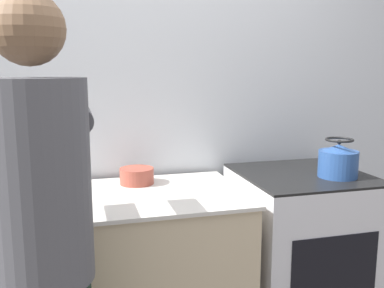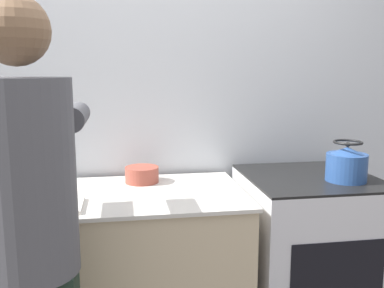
# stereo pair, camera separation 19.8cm
# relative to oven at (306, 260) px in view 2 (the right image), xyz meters

# --- Properties ---
(wall_back) EXTENTS (8.00, 0.05, 2.60)m
(wall_back) POSITION_rel_oven_xyz_m (-0.83, 0.40, 0.84)
(wall_back) COLOR silver
(wall_back) RESTS_ON ground_plane
(counter) EXTENTS (1.63, 0.68, 0.88)m
(counter) POSITION_rel_oven_xyz_m (-1.18, -0.00, -0.02)
(counter) COLOR #C6B28E
(counter) RESTS_ON ground_plane
(oven) EXTENTS (0.66, 0.67, 0.93)m
(oven) POSITION_rel_oven_xyz_m (0.00, 0.00, 0.00)
(oven) COLOR silver
(oven) RESTS_ON ground_plane
(person) EXTENTS (0.38, 0.61, 1.71)m
(person) POSITION_rel_oven_xyz_m (-1.28, -0.58, 0.47)
(person) COLOR black
(person) RESTS_ON ground_plane
(cutting_board) EXTENTS (0.38, 0.23, 0.02)m
(cutting_board) POSITION_rel_oven_xyz_m (-1.33, -0.18, 0.43)
(cutting_board) COLOR silver
(cutting_board) RESTS_ON counter
(knife) EXTENTS (0.23, 0.05, 0.01)m
(knife) POSITION_rel_oven_xyz_m (-1.34, -0.17, 0.44)
(knife) COLOR silver
(knife) RESTS_ON cutting_board
(kettle) EXTENTS (0.20, 0.20, 0.20)m
(kettle) POSITION_rel_oven_xyz_m (0.13, -0.11, 0.55)
(kettle) COLOR #284C8C
(kettle) RESTS_ON oven
(bowl_prep) EXTENTS (0.13, 0.13, 0.06)m
(bowl_prep) POSITION_rel_oven_xyz_m (-1.39, 0.17, 0.45)
(bowl_prep) COLOR #426684
(bowl_prep) RESTS_ON counter
(bowl_mixing) EXTENTS (0.18, 0.18, 0.08)m
(bowl_mixing) POSITION_rel_oven_xyz_m (-0.86, 0.19, 0.46)
(bowl_mixing) COLOR #9E4738
(bowl_mixing) RESTS_ON counter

